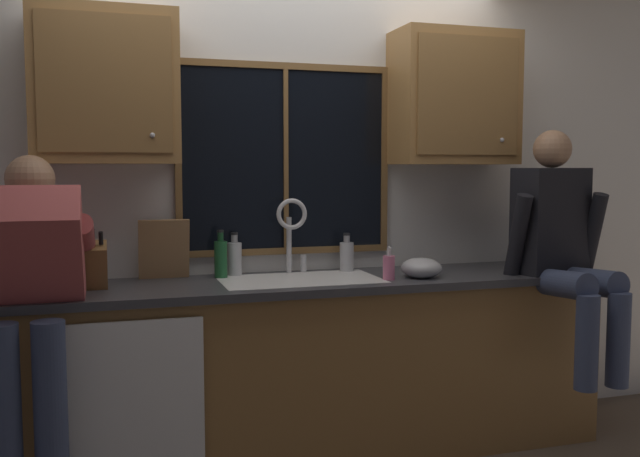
% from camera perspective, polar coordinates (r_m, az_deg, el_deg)
% --- Properties ---
extents(back_wall, '(5.64, 0.12, 2.55)m').
position_cam_1_polar(back_wall, '(3.81, -3.53, 1.90)').
color(back_wall, silver).
rests_on(back_wall, floor).
extents(window_glass, '(1.10, 0.02, 0.95)m').
position_cam_1_polar(window_glass, '(3.74, -2.87, 5.68)').
color(window_glass, black).
extents(window_frame_top, '(1.17, 0.02, 0.04)m').
position_cam_1_polar(window_frame_top, '(3.77, -2.86, 13.18)').
color(window_frame_top, brown).
extents(window_frame_bottom, '(1.17, 0.02, 0.04)m').
position_cam_1_polar(window_frame_bottom, '(3.76, -2.80, -1.85)').
color(window_frame_bottom, brown).
extents(window_frame_left, '(0.03, 0.02, 0.95)m').
position_cam_1_polar(window_frame_left, '(3.64, -11.57, 5.60)').
color(window_frame_left, brown).
extents(window_frame_right, '(0.03, 0.02, 0.95)m').
position_cam_1_polar(window_frame_right, '(3.91, 5.29, 5.63)').
color(window_frame_right, brown).
extents(window_mullion_center, '(0.02, 0.02, 0.95)m').
position_cam_1_polar(window_mullion_center, '(3.73, -2.82, 5.68)').
color(window_mullion_center, brown).
extents(lower_cabinet_run, '(3.24, 0.58, 0.88)m').
position_cam_1_polar(lower_cabinet_run, '(3.62, -2.13, -11.73)').
color(lower_cabinet_run, olive).
rests_on(lower_cabinet_run, floor).
extents(countertop, '(3.30, 0.62, 0.04)m').
position_cam_1_polar(countertop, '(3.49, -2.07, -4.57)').
color(countertop, '#38383D').
rests_on(countertop, lower_cabinet_run).
extents(dishwasher_front, '(0.60, 0.02, 0.74)m').
position_cam_1_polar(dishwasher_front, '(3.20, -15.00, -13.83)').
color(dishwasher_front, white).
extents(upper_cabinet_left, '(0.67, 0.36, 0.72)m').
position_cam_1_polar(upper_cabinet_left, '(3.49, -17.19, 11.03)').
color(upper_cabinet_left, '#9E703D').
extents(upper_cabinet_right, '(0.67, 0.36, 0.72)m').
position_cam_1_polar(upper_cabinet_right, '(3.94, 10.92, 10.44)').
color(upper_cabinet_right, '#9E703D').
extents(sink, '(0.80, 0.46, 0.21)m').
position_cam_1_polar(sink, '(3.52, -1.64, -5.77)').
color(sink, silver).
rests_on(sink, lower_cabinet_run).
extents(faucet, '(0.18, 0.09, 0.40)m').
position_cam_1_polar(faucet, '(3.65, -2.30, 0.17)').
color(faucet, silver).
rests_on(faucet, countertop).
extents(person_standing, '(0.53, 0.70, 1.54)m').
position_cam_1_polar(person_standing, '(3.10, -22.85, -5.20)').
color(person_standing, '#384260').
rests_on(person_standing, floor).
extents(person_sitting_on_counter, '(0.54, 0.63, 1.26)m').
position_cam_1_polar(person_sitting_on_counter, '(3.83, 19.21, -0.93)').
color(person_sitting_on_counter, '#384260').
rests_on(person_sitting_on_counter, countertop).
extents(knife_block, '(0.12, 0.18, 0.32)m').
position_cam_1_polar(knife_block, '(3.37, -18.07, -2.95)').
color(knife_block, brown).
rests_on(knife_block, countertop).
extents(cutting_board, '(0.25, 0.08, 0.31)m').
position_cam_1_polar(cutting_board, '(3.59, -12.68, -1.68)').
color(cutting_board, '#997047').
rests_on(cutting_board, countertop).
extents(mixing_bowl, '(0.21, 0.21, 0.11)m').
position_cam_1_polar(mixing_bowl, '(3.61, 8.32, -3.23)').
color(mixing_bowl, '#B7B7BC').
rests_on(mixing_bowl, countertop).
extents(soap_dispenser, '(0.06, 0.07, 0.17)m').
position_cam_1_polar(soap_dispenser, '(3.50, 5.67, -3.15)').
color(soap_dispenser, pink).
rests_on(soap_dispenser, countertop).
extents(bottle_green_glass, '(0.07, 0.07, 0.25)m').
position_cam_1_polar(bottle_green_glass, '(3.58, -8.15, -2.42)').
color(bottle_green_glass, '#1E592D').
rests_on(bottle_green_glass, countertop).
extents(bottle_tall_clear, '(0.07, 0.07, 0.23)m').
position_cam_1_polar(bottle_tall_clear, '(3.65, -7.03, -2.40)').
color(bottle_tall_clear, '#B7B7BC').
rests_on(bottle_tall_clear, countertop).
extents(bottle_amber_small, '(0.08, 0.08, 0.21)m').
position_cam_1_polar(bottle_amber_small, '(3.77, 2.20, -2.24)').
color(bottle_amber_small, '#B7B7BC').
rests_on(bottle_amber_small, countertop).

